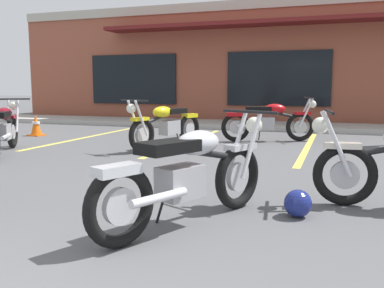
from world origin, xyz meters
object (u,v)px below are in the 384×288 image
(motorcycle_foreground_classic, at_px, (189,173))
(motorcycle_black_cruiser, at_px, (269,121))
(helmet_on_pavement, at_px, (298,203))
(traffic_cone, at_px, (36,125))
(motorcycle_red_sportbike, at_px, (166,125))
(motorcycle_silver_naked, at_px, (3,128))

(motorcycle_foreground_classic, distance_m, motorcycle_black_cruiser, 5.95)
(motorcycle_black_cruiser, distance_m, helmet_on_pavement, 5.53)
(motorcycle_foreground_classic, bearing_deg, traffic_cone, 138.45)
(motorcycle_foreground_classic, bearing_deg, helmet_on_pavement, 31.04)
(motorcycle_red_sportbike, bearing_deg, motorcycle_silver_naked, -147.94)
(motorcycle_foreground_classic, distance_m, motorcycle_red_sportbike, 4.70)
(motorcycle_red_sportbike, xyz_separation_m, traffic_cone, (-3.85, 0.90, -0.20))
(motorcycle_black_cruiser, height_order, helmet_on_pavement, motorcycle_black_cruiser)
(motorcycle_red_sportbike, relative_size, helmet_on_pavement, 7.86)
(motorcycle_silver_naked, xyz_separation_m, traffic_cone, (-1.32, 2.48, -0.20))
(helmet_on_pavement, height_order, traffic_cone, traffic_cone)
(motorcycle_foreground_classic, xyz_separation_m, traffic_cone, (-5.82, 5.16, -0.20))
(helmet_on_pavement, bearing_deg, motorcycle_red_sportbike, 127.57)
(motorcycle_foreground_classic, height_order, motorcycle_black_cruiser, same)
(motorcycle_silver_naked, bearing_deg, motorcycle_red_sportbike, 32.06)
(motorcycle_black_cruiser, relative_size, traffic_cone, 3.77)
(motorcycle_foreground_classic, xyz_separation_m, motorcycle_red_sportbike, (-1.98, 4.26, 0.00))
(motorcycle_black_cruiser, xyz_separation_m, traffic_cone, (-5.60, -0.78, -0.20))
(motorcycle_foreground_classic, relative_size, motorcycle_silver_naked, 1.04)
(motorcycle_silver_naked, xyz_separation_m, helmet_on_pavement, (5.40, -2.15, -0.33))
(motorcycle_foreground_classic, distance_m, motorcycle_silver_naked, 5.24)
(motorcycle_black_cruiser, bearing_deg, motorcycle_red_sportbike, -136.25)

